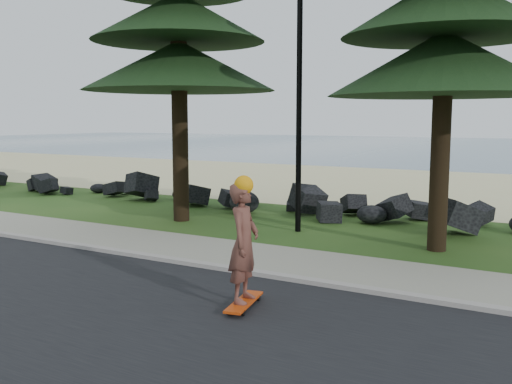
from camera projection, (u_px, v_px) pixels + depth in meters
ground at (230, 258)px, 11.61m from camera, size 160.00×160.00×0.00m
road at (53, 327)px, 7.73m from camera, size 160.00×7.00×0.02m
kerb at (205, 265)px, 10.83m from camera, size 160.00×0.20×0.10m
sidewalk at (235, 254)px, 11.78m from camera, size 160.00×2.00×0.08m
beach_sand at (413, 186)px, 24.11m from camera, size 160.00×15.00×0.01m
ocean at (509, 148)px, 55.56m from camera, size 160.00×58.00×0.01m
seawall_boulders at (334, 217)px, 16.44m from camera, size 60.00×2.40×1.10m
lamp_post at (299, 64)px, 13.84m from camera, size 0.25×0.14×8.14m
skateboarder at (244, 243)px, 8.39m from camera, size 0.54×1.10×1.98m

